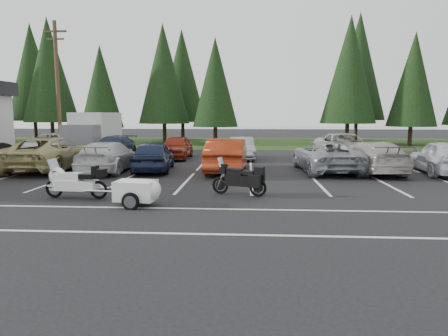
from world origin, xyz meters
TOP-DOWN VIEW (x-y plane):
  - ground at (0.00, 0.00)m, footprint 120.00×120.00m
  - grass_strip at (0.00, 24.00)m, footprint 80.00×16.00m
  - lake_water at (4.00, 55.00)m, footprint 70.00×50.00m
  - utility_pole at (-10.00, 12.00)m, footprint 1.60×0.26m
  - box_truck at (-8.00, 12.50)m, footprint 2.40×5.60m
  - stall_markings at (0.00, 2.00)m, footprint 32.00×16.00m
  - conifer_2 at (-16.00, 22.80)m, footprint 5.10×5.10m
  - conifer_3 at (-10.50, 21.40)m, footprint 3.87×3.87m
  - conifer_4 at (-5.00, 22.90)m, footprint 4.80×4.80m
  - conifer_5 at (0.00, 21.60)m, footprint 4.14×4.14m
  - conifer_6 at (12.00, 22.10)m, footprint 4.93×4.93m
  - conifer_7 at (17.50, 21.80)m, footprint 4.27×4.27m
  - conifer_back_a at (-20.00, 27.00)m, footprint 5.28×5.28m
  - conifer_back_b at (-4.00, 27.50)m, footprint 4.97×4.97m
  - conifer_back_c at (14.00, 26.80)m, footprint 5.50×5.50m
  - car_near_2 at (-6.79, 4.27)m, footprint 2.93×6.09m
  - car_near_3 at (-3.76, 4.01)m, footprint 2.12×5.07m
  - car_near_4 at (-1.59, 4.27)m, footprint 2.22×4.58m
  - car_near_5 at (2.04, 4.20)m, footprint 1.90×5.01m
  - car_near_6 at (6.85, 4.65)m, footprint 2.93×5.63m
  - car_near_7 at (9.00, 4.41)m, footprint 2.39×5.31m
  - car_near_8 at (12.09, 4.06)m, footprint 2.36×4.89m
  - car_far_0 at (-9.89, 10.47)m, footprint 2.87×5.66m
  - car_far_1 at (-5.46, 9.56)m, footprint 2.08×4.87m
  - car_far_2 at (-1.47, 9.76)m, footprint 1.72×4.26m
  - car_far_3 at (2.64, 9.76)m, footprint 1.74×4.20m
  - car_far_4 at (8.91, 10.01)m, footprint 2.94×5.93m
  - touring_motorcycle at (-2.64, -2.26)m, footprint 2.46×0.92m
  - cargo_trailer at (-0.33, -3.26)m, footprint 1.81×1.12m
  - adventure_motorcycle at (2.75, -1.41)m, footprint 2.30×1.36m

SIDE VIEW (x-z plane):
  - ground at x=0.00m, z-range 0.00..0.00m
  - lake_water at x=4.00m, z-range -0.01..0.01m
  - stall_markings at x=0.00m, z-range 0.00..0.01m
  - grass_strip at x=0.00m, z-range 0.00..0.01m
  - cargo_trailer at x=-0.33m, z-range 0.00..0.80m
  - adventure_motorcycle at x=2.75m, z-range 0.00..1.32m
  - touring_motorcycle at x=-2.64m, z-range 0.00..1.34m
  - car_far_3 at x=2.64m, z-range 0.00..1.35m
  - car_far_1 at x=-5.46m, z-range 0.00..1.40m
  - car_far_2 at x=-1.47m, z-range 0.00..1.45m
  - car_near_3 at x=-3.76m, z-range 0.00..1.46m
  - car_near_4 at x=-1.59m, z-range 0.00..1.50m
  - car_near_7 at x=9.00m, z-range 0.00..1.51m
  - car_near_6 at x=6.85m, z-range 0.00..1.51m
  - car_far_0 at x=-9.89m, z-range 0.00..1.53m
  - car_near_8 at x=12.09m, z-range 0.00..1.61m
  - car_far_4 at x=8.91m, z-range 0.00..1.62m
  - car_near_5 at x=2.04m, z-range 0.00..1.63m
  - car_near_2 at x=-6.79m, z-range 0.00..1.67m
  - box_truck at x=-8.00m, z-range 0.00..2.90m
  - utility_pole at x=-10.00m, z-range 0.20..9.20m
  - conifer_3 at x=-10.50m, z-range 0.76..9.78m
  - conifer_5 at x=0.00m, z-range 0.81..10.45m
  - conifer_7 at x=17.50m, z-range 0.84..10.78m
  - conifer_4 at x=-5.00m, z-range 0.95..12.12m
  - conifer_6 at x=12.00m, z-range 0.97..12.45m
  - conifer_back_b at x=-4.00m, z-range 0.98..12.56m
  - conifer_2 at x=-16.00m, z-range 1.01..12.90m
  - conifer_back_a at x=-20.00m, z-range 1.04..13.34m
  - conifer_back_c at x=14.00m, z-range 1.09..13.90m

